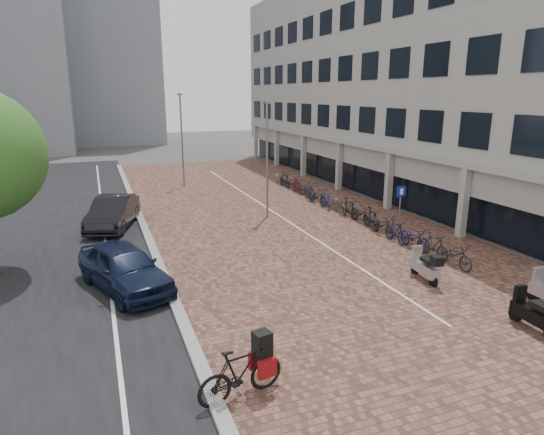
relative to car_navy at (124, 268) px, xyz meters
The scene contains 18 objects.
ground 7.32m from the car_navy, 26.65° to the right, with size 140.00×140.00×0.00m, color #474442.
plaza_brick 12.22m from the car_navy, 45.79° to the left, with size 14.50×42.00×0.04m, color brown.
street_asphalt 9.12m from the car_navy, 105.97° to the left, with size 8.00×50.00×0.03m, color black.
curb 8.88m from the car_navy, 80.90° to the left, with size 0.35×42.00×0.14m, color gray.
lane_line 8.79m from the car_navy, 93.27° to the left, with size 0.12×44.00×0.00m, color white.
parking_line 12.35m from the car_navy, 45.13° to the left, with size 0.10×30.00×0.00m, color white.
office_building 24.49m from the car_navy, 33.20° to the left, with size 8.40×40.00×15.00m.
bg_towers 48.18m from the car_navy, 99.74° to the left, with size 33.00×23.00×32.00m.
car_navy is the anchor object (origin of this frame).
car_dark 8.26m from the car_navy, 90.01° to the left, with size 1.69×4.85×1.60m, color black.
hero_bike 7.46m from the car_navy, 74.45° to the right, with size 2.18×0.97×1.48m.
shoes 7.01m from the car_navy, 77.56° to the right, with size 0.32×0.27×0.08m, color black, non-canonical shape.
scooter_front 10.69m from the car_navy, 16.51° to the right, with size 0.53×1.71×1.18m, color #9F9EA3, non-canonical shape.
scooter_mid 12.96m from the car_navy, 34.00° to the right, with size 0.55×1.75×1.20m, color black, non-canonical shape.
parking_sign 13.04m from the car_navy, ahead, with size 0.49×0.09×2.37m.
lamp_near 11.15m from the car_navy, 42.88° to the left, with size 0.12×0.12×6.16m, color gray.
lamp_far 18.88m from the car_navy, 73.39° to the left, with size 0.12×0.12×6.54m, color slate.
bike_row 13.98m from the car_navy, 29.76° to the left, with size 1.25×20.39×1.05m.
Camera 1 is at (-7.09, -12.71, 6.65)m, focal length 30.92 mm.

